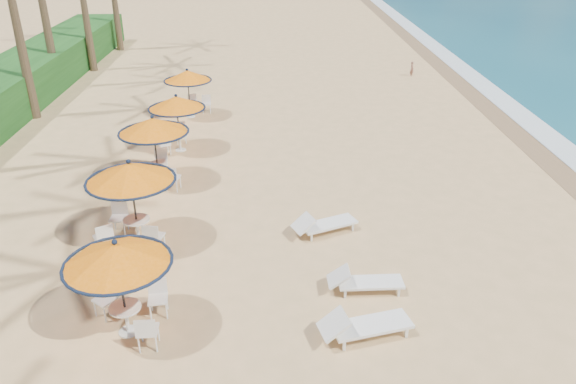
{
  "coord_description": "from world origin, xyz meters",
  "views": [
    {
      "loc": [
        -1.64,
        -9.6,
        7.88
      ],
      "look_at": [
        -1.24,
        3.95,
        1.2
      ],
      "focal_mm": 35.0,
      "sensor_mm": 36.0,
      "label": 1
    }
  ],
  "objects_px": {
    "station_0": "(120,265)",
    "station_4": "(189,80)",
    "lounger_mid": "(363,281)",
    "station_1": "(129,183)",
    "station_3": "(176,108)",
    "lounger_far": "(323,224)",
    "lounger_near": "(362,325)",
    "station_2": "(154,134)"
  },
  "relations": [
    {
      "from": "station_0",
      "to": "station_4",
      "type": "height_order",
      "value": "station_0"
    },
    {
      "from": "lounger_mid",
      "to": "station_4",
      "type": "bearing_deg",
      "value": 112.04
    },
    {
      "from": "station_1",
      "to": "station_3",
      "type": "height_order",
      "value": "station_1"
    },
    {
      "from": "lounger_far",
      "to": "station_1",
      "type": "bearing_deg",
      "value": 159.91
    },
    {
      "from": "station_3",
      "to": "lounger_far",
      "type": "distance_m",
      "value": 8.05
    },
    {
      "from": "lounger_near",
      "to": "station_0",
      "type": "bearing_deg",
      "value": 161.54
    },
    {
      "from": "station_3",
      "to": "station_0",
      "type": "bearing_deg",
      "value": -87.64
    },
    {
      "from": "station_1",
      "to": "lounger_mid",
      "type": "distance_m",
      "value": 6.36
    },
    {
      "from": "station_1",
      "to": "station_2",
      "type": "distance_m",
      "value": 3.73
    },
    {
      "from": "station_1",
      "to": "lounger_mid",
      "type": "xyz_separation_m",
      "value": [
        5.72,
        -2.36,
        -1.47
      ]
    },
    {
      "from": "lounger_far",
      "to": "station_0",
      "type": "bearing_deg",
      "value": -162.01
    },
    {
      "from": "lounger_near",
      "to": "station_3",
      "type": "bearing_deg",
      "value": 102.17
    },
    {
      "from": "station_0",
      "to": "station_2",
      "type": "xyz_separation_m",
      "value": [
        -0.69,
        7.33,
        0.04
      ]
    },
    {
      "from": "station_1",
      "to": "lounger_far",
      "type": "bearing_deg",
      "value": 3.67
    },
    {
      "from": "station_4",
      "to": "lounger_near",
      "type": "height_order",
      "value": "station_4"
    },
    {
      "from": "station_4",
      "to": "station_1",
      "type": "bearing_deg",
      "value": -90.79
    },
    {
      "from": "station_0",
      "to": "lounger_mid",
      "type": "xyz_separation_m",
      "value": [
        5.11,
        1.24,
        -1.37
      ]
    },
    {
      "from": "station_4",
      "to": "lounger_mid",
      "type": "distance_m",
      "value": 14.17
    },
    {
      "from": "station_2",
      "to": "station_1",
      "type": "bearing_deg",
      "value": -88.87
    },
    {
      "from": "station_1",
      "to": "station_4",
      "type": "distance_m",
      "value": 10.59
    },
    {
      "from": "station_1",
      "to": "station_3",
      "type": "relative_size",
      "value": 1.11
    },
    {
      "from": "station_4",
      "to": "station_0",
      "type": "bearing_deg",
      "value": -88.11
    },
    {
      "from": "station_0",
      "to": "lounger_far",
      "type": "distance_m",
      "value": 6.05
    },
    {
      "from": "station_2",
      "to": "lounger_far",
      "type": "relative_size",
      "value": 1.22
    },
    {
      "from": "station_0",
      "to": "lounger_far",
      "type": "height_order",
      "value": "station_0"
    },
    {
      "from": "station_0",
      "to": "station_3",
      "type": "xyz_separation_m",
      "value": [
        -0.42,
        10.23,
        -0.01
      ]
    },
    {
      "from": "station_3",
      "to": "lounger_far",
      "type": "height_order",
      "value": "station_3"
    },
    {
      "from": "station_0",
      "to": "station_4",
      "type": "relative_size",
      "value": 1.07
    },
    {
      "from": "lounger_far",
      "to": "station_4",
      "type": "bearing_deg",
      "value": 91.61
    },
    {
      "from": "station_4",
      "to": "lounger_mid",
      "type": "xyz_separation_m",
      "value": [
        5.58,
        -12.95,
        -1.33
      ]
    },
    {
      "from": "lounger_near",
      "to": "lounger_far",
      "type": "xyz_separation_m",
      "value": [
        -0.46,
        4.27,
        -0.02
      ]
    },
    {
      "from": "station_0",
      "to": "station_4",
      "type": "bearing_deg",
      "value": 91.89
    },
    {
      "from": "station_4",
      "to": "station_3",
      "type": "bearing_deg",
      "value": -89.33
    },
    {
      "from": "station_1",
      "to": "lounger_far",
      "type": "height_order",
      "value": "station_1"
    },
    {
      "from": "station_0",
      "to": "station_4",
      "type": "xyz_separation_m",
      "value": [
        -0.47,
        14.19,
        -0.04
      ]
    },
    {
      "from": "station_1",
      "to": "station_4",
      "type": "bearing_deg",
      "value": 89.21
    },
    {
      "from": "lounger_near",
      "to": "lounger_mid",
      "type": "bearing_deg",
      "value": 66.73
    },
    {
      "from": "station_3",
      "to": "station_2",
      "type": "bearing_deg",
      "value": -95.24
    },
    {
      "from": "lounger_mid",
      "to": "station_0",
      "type": "bearing_deg",
      "value": -167.6
    },
    {
      "from": "station_2",
      "to": "lounger_far",
      "type": "distance_m",
      "value": 6.28
    },
    {
      "from": "station_0",
      "to": "station_2",
      "type": "distance_m",
      "value": 7.37
    },
    {
      "from": "lounger_near",
      "to": "station_2",
      "type": "bearing_deg",
      "value": 111.46
    }
  ]
}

